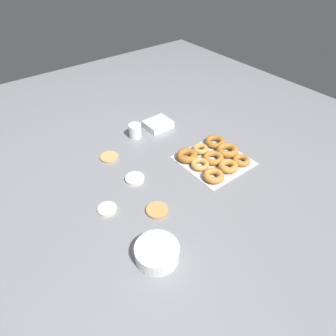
{
  "coord_description": "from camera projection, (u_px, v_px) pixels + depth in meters",
  "views": [
    {
      "loc": [
        -0.91,
        0.54,
        0.94
      ],
      "look_at": [
        -0.06,
        -0.12,
        0.04
      ],
      "focal_mm": 32.0,
      "sensor_mm": 36.0,
      "label": 1
    }
  ],
  "objects": [
    {
      "name": "ground_plane",
      "position": [
        140.0,
        179.0,
        1.41
      ],
      "size": [
        3.0,
        3.0,
        0.0
      ],
      "primitive_type": "plane",
      "color": "gray"
    },
    {
      "name": "pancake_0",
      "position": [
        109.0,
        157.0,
        1.53
      ],
      "size": [
        0.09,
        0.09,
        0.01
      ],
      "primitive_type": "cylinder",
      "color": "tan",
      "rests_on": "ground_plane"
    },
    {
      "name": "pancake_1",
      "position": [
        157.0,
        210.0,
        1.25
      ],
      "size": [
        0.09,
        0.09,
        0.01
      ],
      "primitive_type": "cylinder",
      "color": "tan",
      "rests_on": "ground_plane"
    },
    {
      "name": "pancake_2",
      "position": [
        107.0,
        209.0,
        1.25
      ],
      "size": [
        0.08,
        0.08,
        0.01
      ],
      "primitive_type": "cylinder",
      "color": "beige",
      "rests_on": "ground_plane"
    },
    {
      "name": "pancake_3",
      "position": [
        135.0,
        179.0,
        1.4
      ],
      "size": [
        0.09,
        0.09,
        0.01
      ],
      "primitive_type": "cylinder",
      "color": "silver",
      "rests_on": "ground_plane"
    },
    {
      "name": "donut_tray",
      "position": [
        214.0,
        157.0,
        1.51
      ],
      "size": [
        0.32,
        0.32,
        0.04
      ],
      "color": "silver",
      "rests_on": "ground_plane"
    },
    {
      "name": "batter_bowl",
      "position": [
        157.0,
        252.0,
        1.07
      ],
      "size": [
        0.16,
        0.16,
        0.06
      ],
      "color": "white",
      "rests_on": "ground_plane"
    },
    {
      "name": "container_stack",
      "position": [
        158.0,
        124.0,
        1.74
      ],
      "size": [
        0.13,
        0.15,
        0.04
      ],
      "color": "white",
      "rests_on": "ground_plane"
    },
    {
      "name": "paper_cup",
      "position": [
        135.0,
        131.0,
        1.66
      ],
      "size": [
        0.07,
        0.07,
        0.08
      ],
      "color": "white",
      "rests_on": "ground_plane"
    }
  ]
}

